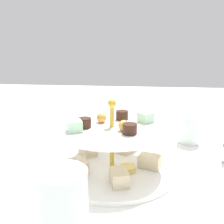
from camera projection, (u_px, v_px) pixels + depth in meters
name	position (u px, v px, depth m)	size (l,w,h in m)	color
ground_plane	(112.00, 169.00, 0.64)	(2.40, 2.40, 0.00)	white
tiered_serving_stand	(112.00, 151.00, 0.62)	(0.30, 0.30, 0.17)	white
water_glass_tall_right	(63.00, 220.00, 0.35)	(0.07, 0.07, 0.14)	silver
water_glass_short_left	(190.00, 130.00, 0.79)	(0.06, 0.06, 0.08)	silver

